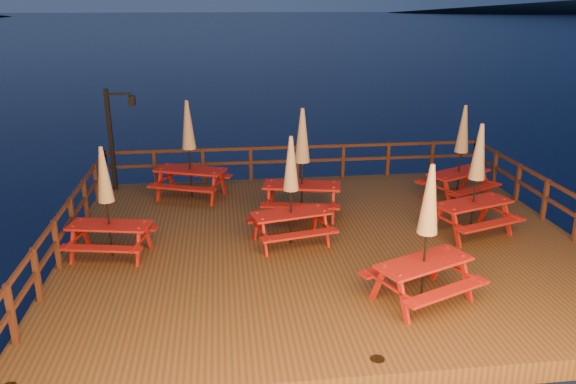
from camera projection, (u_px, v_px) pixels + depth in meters
name	position (u px, v px, depth m)	size (l,w,h in m)	color
ground	(325.00, 257.00, 13.37)	(500.00, 500.00, 0.00)	black
deck	(325.00, 249.00, 13.31)	(12.00, 10.00, 0.40)	#452F16
deck_piles	(324.00, 268.00, 13.47)	(11.44, 9.44, 1.40)	#3C2113
railing	(313.00, 187.00, 14.66)	(11.80, 9.75, 1.10)	#3C2113
lamp_post	(115.00, 130.00, 16.31)	(0.85, 0.18, 3.00)	black
picnic_table_0	(461.00, 151.00, 15.61)	(2.37, 2.22, 2.69)	maroon
picnic_table_1	(106.00, 201.00, 12.09)	(2.00, 1.75, 2.50)	maroon
picnic_table_2	(291.00, 189.00, 12.72)	(2.07, 1.83, 2.57)	maroon
picnic_table_3	(427.00, 232.00, 10.23)	(2.34, 2.16, 2.68)	maroon
picnic_table_4	(476.00, 178.00, 13.23)	(2.31, 2.10, 2.73)	maroon
picnic_table_5	(302.00, 161.00, 14.37)	(2.28, 2.01, 2.85)	maroon
picnic_table_6	(189.00, 148.00, 15.72)	(2.40, 2.20, 2.80)	maroon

